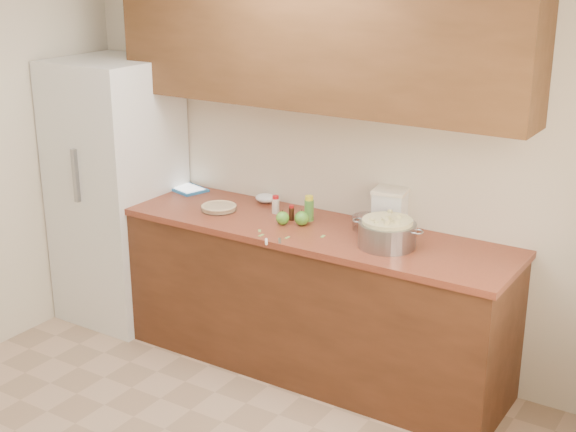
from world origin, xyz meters
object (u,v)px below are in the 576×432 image
Objects in this scene: colander at (387,233)px; tablet at (188,189)px; flour_canister at (390,208)px; pie at (219,208)px.

tablet is (-1.61, 0.24, -0.07)m from colander.
flour_canister is 1.49m from tablet.
tablet is at bearing 171.41° from colander.
pie is at bearing -164.73° from flour_canister.
colander is at bearing -0.37° from pie.
pie is 0.80× the size of tablet.
colander is (1.17, -0.01, 0.06)m from pie.
pie is 0.97× the size of flour_canister.
flour_canister reaches higher than colander.
flour_canister is 0.82× the size of tablet.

